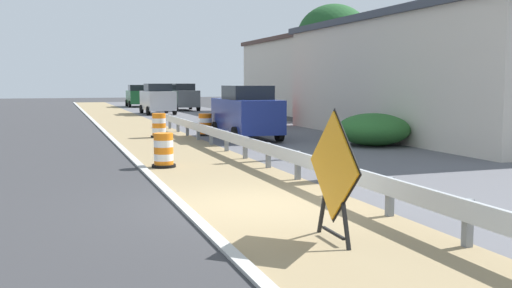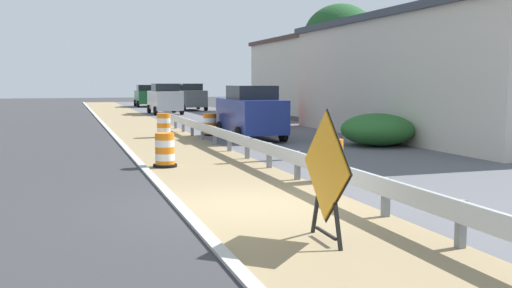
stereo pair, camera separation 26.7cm
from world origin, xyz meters
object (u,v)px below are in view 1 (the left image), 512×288
car_lead_near_lane (158,99)px  car_trailing_far_lane (138,96)px  car_distant_a (183,97)px  traffic_barrel_nearest (333,162)px  traffic_barrel_far (205,126)px  car_mid_far_lane (155,94)px  traffic_barrel_close (164,152)px  warning_sign_diamond (333,171)px  utility_pole_near (460,16)px  car_lead_far_lane (246,112)px  car_trailing_near_lane (252,107)px  traffic_barrel_mid (159,127)px

car_lead_near_lane → car_trailing_far_lane: size_ratio=0.99×
car_trailing_far_lane → car_distant_a: 8.53m
traffic_barrel_nearest → traffic_barrel_far: (0.03, 12.53, -0.02)m
car_mid_far_lane → car_distant_a: (-0.29, -16.31, 0.12)m
traffic_barrel_close → car_lead_near_lane: (4.44, 27.02, 0.69)m
warning_sign_diamond → car_lead_near_lane: size_ratio=0.44×
traffic_barrel_nearest → car_distant_a: (4.05, 35.70, 0.66)m
utility_pole_near → warning_sign_diamond: bearing=-135.4°
warning_sign_diamond → car_distant_a: (6.47, 40.50, 0.05)m
traffic_barrel_close → car_lead_far_lane: bearing=55.9°
car_lead_near_lane → car_trailing_near_lane: car_lead_near_lane is taller
traffic_barrel_mid → car_lead_far_lane: (3.34, -1.80, 0.64)m
traffic_barrel_mid → car_lead_far_lane: bearing=-28.4°
warning_sign_diamond → traffic_barrel_close: size_ratio=2.09×
traffic_barrel_nearest → car_trailing_near_lane: 18.68m
traffic_barrel_nearest → traffic_barrel_close: (-3.44, 3.54, -0.02)m
traffic_barrel_nearest → car_mid_far_lane: size_ratio=0.24×
traffic_barrel_mid → warning_sign_diamond: bearing=-91.2°
car_lead_near_lane → car_mid_far_lane: size_ratio=1.08×
warning_sign_diamond → car_trailing_near_lane: size_ratio=0.48×
traffic_barrel_mid → utility_pole_near: (9.36, -7.54, 4.19)m
traffic_barrel_far → warning_sign_diamond: bearing=-98.0°
car_lead_far_lane → car_mid_far_lane: (3.06, 41.50, -0.11)m
traffic_barrel_nearest → car_distant_a: car_distant_a is taller
car_mid_far_lane → car_lead_near_lane: bearing=-9.5°
traffic_barrel_nearest → car_trailing_near_lane: (4.17, 18.20, 0.53)m
car_mid_far_lane → car_distant_a: 16.31m
car_distant_a → car_trailing_near_lane: bearing=0.7°
warning_sign_diamond → traffic_barrel_far: size_ratio=2.05×
car_mid_far_lane → car_trailing_near_lane: bearing=-0.9°
traffic_barrel_close → traffic_barrel_far: (3.47, 8.99, 0.01)m
traffic_barrel_nearest → traffic_barrel_close: traffic_barrel_nearest is taller
traffic_barrel_nearest → car_distant_a: bearing=83.5°
traffic_barrel_close → car_trailing_far_lane: (4.82, 40.26, 0.62)m
traffic_barrel_nearest → traffic_barrel_mid: 12.49m
car_trailing_near_lane → utility_pole_near: 14.27m
warning_sign_diamond → traffic_barrel_mid: 17.13m
car_lead_far_lane → car_trailing_far_lane: size_ratio=1.02×
traffic_barrel_close → car_distant_a: car_distant_a is taller
car_lead_far_lane → utility_pole_near: utility_pole_near is taller
traffic_barrel_close → car_trailing_near_lane: bearing=62.6°
traffic_barrel_close → utility_pole_near: 11.61m
car_mid_far_lane → car_distant_a: bearing=-1.7°
traffic_barrel_far → car_distant_a: (4.02, 23.17, 0.68)m
car_trailing_far_lane → car_distant_a: (2.67, -8.10, 0.07)m
car_trailing_near_lane → car_distant_a: (-0.12, 17.50, 0.13)m
traffic_barrel_far → car_mid_far_lane: size_ratio=0.23×
utility_pole_near → traffic_barrel_mid: bearing=141.1°
traffic_barrel_far → car_mid_far_lane: car_mid_far_lane is taller
traffic_barrel_far → car_trailing_far_lane: bearing=87.5°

